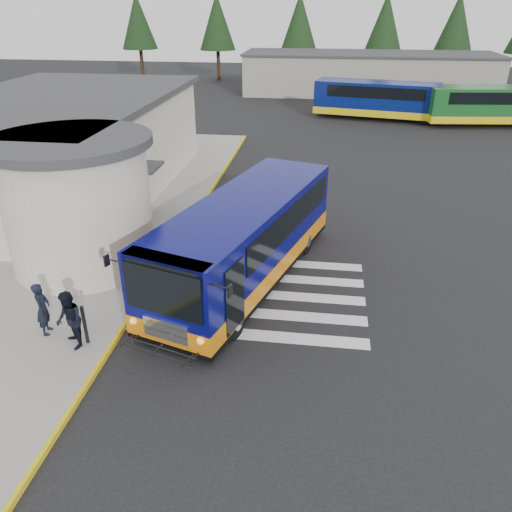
# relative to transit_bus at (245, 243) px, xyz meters

# --- Properties ---
(ground) EXTENTS (140.00, 140.00, 0.00)m
(ground) POSITION_rel_transit_bus_xyz_m (0.80, -0.19, -1.47)
(ground) COLOR black
(ground) RESTS_ON ground
(sidewalk) EXTENTS (10.00, 34.00, 0.15)m
(sidewalk) POSITION_rel_transit_bus_xyz_m (-8.20, 3.81, -1.39)
(sidewalk) COLOR gray
(sidewalk) RESTS_ON ground
(curb_strip) EXTENTS (0.12, 34.00, 0.16)m
(curb_strip) POSITION_rel_transit_bus_xyz_m (-3.25, 3.81, -1.39)
(curb_strip) COLOR gold
(curb_strip) RESTS_ON ground
(station_building) EXTENTS (12.70, 18.70, 4.80)m
(station_building) POSITION_rel_transit_bus_xyz_m (-10.04, 6.71, 1.10)
(station_building) COLOR beige
(station_building) RESTS_ON ground
(crosswalk) EXTENTS (8.00, 5.35, 0.01)m
(crosswalk) POSITION_rel_transit_bus_xyz_m (0.30, -0.99, -1.46)
(crosswalk) COLOR silver
(crosswalk) RESTS_ON ground
(depot_building) EXTENTS (26.40, 8.40, 4.20)m
(depot_building) POSITION_rel_transit_bus_xyz_m (6.80, 41.81, 0.64)
(depot_building) COLOR gray
(depot_building) RESTS_ON ground
(tree_line) EXTENTS (58.40, 4.40, 10.00)m
(tree_line) POSITION_rel_transit_bus_xyz_m (7.08, 49.81, 5.30)
(tree_line) COLOR black
(tree_line) RESTS_ON ground
(transit_bus) EXTENTS (6.18, 11.17, 3.07)m
(transit_bus) POSITION_rel_transit_bus_xyz_m (0.00, 0.00, 0.00)
(transit_bus) COLOR #07095B
(transit_bus) RESTS_ON ground
(pedestrian_a) EXTENTS (0.55, 0.70, 1.69)m
(pedestrian_a) POSITION_rel_transit_bus_xyz_m (-5.39, -4.29, -0.47)
(pedestrian_a) COLOR black
(pedestrian_a) RESTS_ON sidewalk
(pedestrian_b) EXTENTS (1.08, 1.10, 1.79)m
(pedestrian_b) POSITION_rel_transit_bus_xyz_m (-4.29, -4.82, -0.42)
(pedestrian_b) COLOR black
(pedestrian_b) RESTS_ON sidewalk
(bollard) EXTENTS (0.10, 0.10, 1.25)m
(bollard) POSITION_rel_transit_bus_xyz_m (-3.97, -4.61, -0.69)
(bollard) COLOR black
(bollard) RESTS_ON sidewalk
(far_bus_a) EXTENTS (10.61, 4.91, 2.64)m
(far_bus_a) POSITION_rel_transit_bus_xyz_m (6.74, 28.82, 0.25)
(far_bus_a) COLOR #071556
(far_bus_a) RESTS_ON ground
(far_bus_b) EXTENTS (10.42, 3.99, 2.62)m
(far_bus_b) POSITION_rel_transit_bus_xyz_m (15.69, 27.51, 0.24)
(far_bus_b) COLOR #16521F
(far_bus_b) RESTS_ON ground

